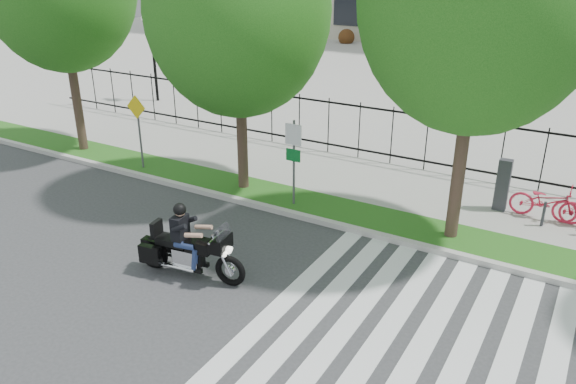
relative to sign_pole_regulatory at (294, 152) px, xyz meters
The scene contains 12 objects.
ground 4.90m from the sign_pole_regulatory, 90.01° to the right, with size 120.00×120.00×0.00m, color #343436.
curb 1.73m from the sign_pole_regulatory, 90.06° to the right, with size 60.00×0.20×0.15m, color #B1AEA7.
grass_verge 1.71m from the sign_pole_regulatory, 90.08° to the left, with size 60.00×1.50×0.15m, color #1F5214.
sidewalk 3.32m from the sign_pole_regulatory, 90.01° to the left, with size 60.00×3.50×0.15m, color #9C9992.
plaza 20.49m from the sign_pole_regulatory, 90.00° to the left, with size 80.00×34.00×0.10m, color #9C9992.
crosswalk_stripes 6.87m from the sign_pole_regulatory, 43.50° to the right, with size 5.70×8.00×0.01m, color silver, non-canonical shape.
iron_fence 4.66m from the sign_pole_regulatory, 90.01° to the left, with size 30.00×0.06×2.00m, color black, non-canonical shape.
lamp_post_left 14.19m from the sign_pole_regulatory, 148.27° to the left, with size 1.06×0.70×4.25m.
street_tree_1 4.20m from the sign_pole_regulatory, 169.50° to the left, with size 5.21×5.21×8.26m.
sign_pole_regulatory is the anchor object (origin of this frame).
sign_pole_warning 5.89m from the sign_pole_regulatory, behind, with size 0.78×0.09×2.49m.
motorcycle_rider 4.51m from the sign_pole_regulatory, 92.93° to the right, with size 2.81×0.98×2.17m.
Camera 1 is at (7.36, -8.31, 6.92)m, focal length 35.00 mm.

